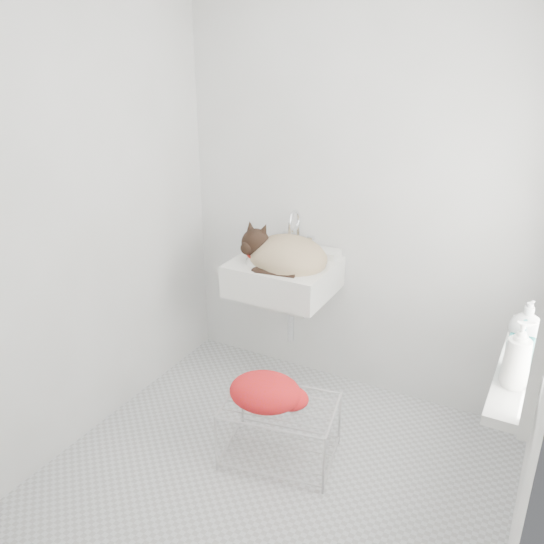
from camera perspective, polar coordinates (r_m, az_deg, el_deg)
The scene contains 12 objects.
floor at distance 3.09m, azimuth 0.49°, elevation -19.61°, with size 2.20×2.00×0.02m, color silver.
back_wall at distance 3.31m, azimuth 8.72°, elevation 7.93°, with size 2.20×0.02×2.50m, color white.
left_wall at distance 3.07m, azimuth -18.00°, elevation 5.95°, with size 0.02×2.00×2.50m, color white.
windowsill at distance 2.55m, azimuth 23.60°, elevation -8.66°, with size 0.16×0.88×0.04m, color white.
sink at distance 3.34m, azimuth 1.19°, elevation 1.07°, with size 0.58×0.51×0.23m, color white.
faucet at distance 3.44m, azimuth 2.58°, elevation 4.21°, with size 0.21×0.15×0.21m, color silver, non-canonical shape.
cat at distance 3.30m, azimuth 1.22°, elevation 1.60°, with size 0.51×0.43×0.31m.
wire_rack at distance 3.09m, azimuth 0.79°, elevation -15.84°, with size 0.56×0.39×0.33m, color beige.
towel at distance 2.96m, azimuth -0.68°, elevation -12.71°, with size 0.37×0.26×0.15m, color red.
bottle_a at distance 2.37m, azimuth 22.92°, elevation -10.43°, with size 0.09×0.09×0.23m, color white.
bottle_b at distance 2.47m, azimuth 23.22°, elevation -9.18°, with size 0.10×0.10×0.21m, color #277374.
bottle_c at distance 2.70m, azimuth 23.88°, elevation -6.40°, with size 0.14×0.14×0.18m, color silver.
Camera 1 is at (1.06, -2.03, 2.07)m, focal length 37.56 mm.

